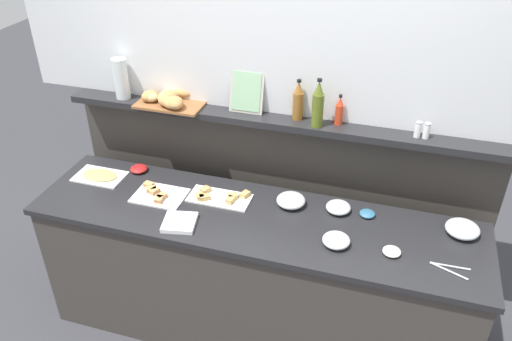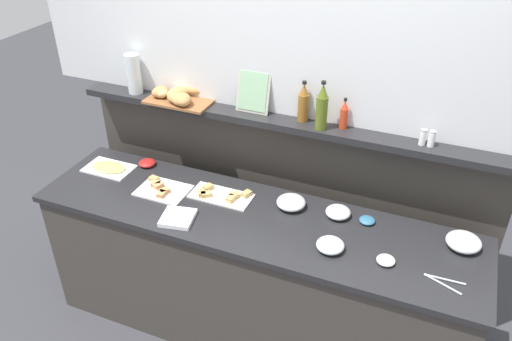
{
  "view_description": "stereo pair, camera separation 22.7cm",
  "coord_description": "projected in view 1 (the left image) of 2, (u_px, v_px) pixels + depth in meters",
  "views": [
    {
      "loc": [
        0.66,
        -2.11,
        2.58
      ],
      "look_at": [
        -0.02,
        0.1,
        1.12
      ],
      "focal_mm": 35.86,
      "sensor_mm": 36.0,
      "label": 1
    },
    {
      "loc": [
        0.87,
        -2.04,
        2.58
      ],
      "look_at": [
        -0.02,
        0.1,
        1.12
      ],
      "focal_mm": 35.86,
      "sensor_mm": 36.0,
      "label": 2
    }
  ],
  "objects": [
    {
      "name": "bread_basket",
      "position": [
        169.0,
        98.0,
        3.03
      ],
      "size": [
        0.4,
        0.3,
        0.08
      ],
      "color": "brown",
      "rests_on": "back_ledge_unit"
    },
    {
      "name": "napkin_stack",
      "position": [
        180.0,
        222.0,
        2.71
      ],
      "size": [
        0.2,
        0.2,
        0.02
      ],
      "primitive_type": "cube",
      "rotation": [
        0.0,
        0.0,
        0.2
      ],
      "color": "white",
      "rests_on": "buffet_counter"
    },
    {
      "name": "cold_cuts_platter",
      "position": [
        100.0,
        176.0,
        3.1
      ],
      "size": [
        0.3,
        0.19,
        0.02
      ],
      "color": "white",
      "rests_on": "buffet_counter"
    },
    {
      "name": "ground_plane",
      "position": [
        278.0,
        266.0,
        3.73
      ],
      "size": [
        12.0,
        12.0,
        0.0
      ],
      "primitive_type": "plane",
      "color": "#38383D"
    },
    {
      "name": "serving_tongs",
      "position": [
        449.0,
        268.0,
        2.42
      ],
      "size": [
        0.19,
        0.08,
        0.01
      ],
      "color": "#B7BABF",
      "rests_on": "buffet_counter"
    },
    {
      "name": "glass_bowl_medium",
      "position": [
        291.0,
        201.0,
        2.85
      ],
      "size": [
        0.16,
        0.16,
        0.06
      ],
      "color": "silver",
      "rests_on": "buffet_counter"
    },
    {
      "name": "framed_picture",
      "position": [
        247.0,
        91.0,
        2.91
      ],
      "size": [
        0.2,
        0.07,
        0.25
      ],
      "color": "#B2AD9E",
      "rests_on": "back_ledge_unit"
    },
    {
      "name": "back_ledge_unit",
      "position": [
        276.0,
        199.0,
        3.28
      ],
      "size": [
        2.57,
        0.22,
        1.29
      ],
      "color": "#3D3833",
      "rests_on": "ground_plane"
    },
    {
      "name": "olive_oil_bottle",
      "position": [
        318.0,
        105.0,
        2.75
      ],
      "size": [
        0.06,
        0.06,
        0.28
      ],
      "color": "#56661E",
      "rests_on": "back_ledge_unit"
    },
    {
      "name": "glass_bowl_small",
      "position": [
        336.0,
        241.0,
        2.56
      ],
      "size": [
        0.14,
        0.14,
        0.06
      ],
      "color": "silver",
      "rests_on": "buffet_counter"
    },
    {
      "name": "water_carafe",
      "position": [
        121.0,
        79.0,
        3.07
      ],
      "size": [
        0.09,
        0.09,
        0.25
      ],
      "primitive_type": "cylinder",
      "color": "silver",
      "rests_on": "back_ledge_unit"
    },
    {
      "name": "condiment_bowl_red",
      "position": [
        139.0,
        169.0,
        3.15
      ],
      "size": [
        0.11,
        0.11,
        0.04
      ],
      "primitive_type": "ellipsoid",
      "color": "red",
      "rests_on": "buffet_counter"
    },
    {
      "name": "salt_shaker",
      "position": [
        418.0,
        130.0,
        2.68
      ],
      "size": [
        0.03,
        0.03,
        0.09
      ],
      "color": "white",
      "rests_on": "back_ledge_unit"
    },
    {
      "name": "sandwich_platter_rear",
      "position": [
        158.0,
        194.0,
        2.93
      ],
      "size": [
        0.3,
        0.22,
        0.04
      ],
      "color": "silver",
      "rests_on": "buffet_counter"
    },
    {
      "name": "glass_bowl_large",
      "position": [
        338.0,
        208.0,
        2.8
      ],
      "size": [
        0.14,
        0.14,
        0.05
      ],
      "color": "silver",
      "rests_on": "buffet_counter"
    },
    {
      "name": "hot_sauce_bottle",
      "position": [
        339.0,
        111.0,
        2.79
      ],
      "size": [
        0.04,
        0.04,
        0.18
      ],
      "color": "red",
      "rests_on": "back_ledge_unit"
    },
    {
      "name": "condiment_bowl_cream",
      "position": [
        392.0,
        251.0,
        2.51
      ],
      "size": [
        0.09,
        0.09,
        0.03
      ],
      "primitive_type": "ellipsoid",
      "color": "silver",
      "rests_on": "buffet_counter"
    },
    {
      "name": "pepper_shaker",
      "position": [
        427.0,
        131.0,
        2.67
      ],
      "size": [
        0.03,
        0.03,
        0.09
      ],
      "color": "white",
      "rests_on": "back_ledge_unit"
    },
    {
      "name": "buffet_counter",
      "position": [
        254.0,
        277.0,
        3.01
      ],
      "size": [
        2.48,
        0.63,
        0.89
      ],
      "color": "#3D3833",
      "rests_on": "ground_plane"
    },
    {
      "name": "condiment_bowl_dark",
      "position": [
        367.0,
        214.0,
        2.77
      ],
      "size": [
        0.08,
        0.08,
        0.03
      ],
      "primitive_type": "ellipsoid",
      "color": "teal",
      "rests_on": "buffet_counter"
    },
    {
      "name": "glass_bowl_extra",
      "position": [
        462.0,
        229.0,
        2.63
      ],
      "size": [
        0.17,
        0.17,
        0.07
      ],
      "color": "silver",
      "rests_on": "buffet_counter"
    },
    {
      "name": "sandwich_platter_side",
      "position": [
        220.0,
        197.0,
        2.91
      ],
      "size": [
        0.36,
        0.17,
        0.04
      ],
      "color": "white",
      "rests_on": "buffet_counter"
    },
    {
      "name": "vinegar_bottle_amber",
      "position": [
        298.0,
        102.0,
        2.83
      ],
      "size": [
        0.06,
        0.06,
        0.24
      ],
      "color": "#8E5B23",
      "rests_on": "back_ledge_unit"
    }
  ]
}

